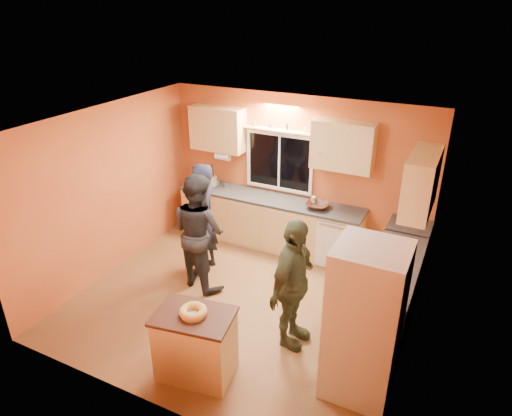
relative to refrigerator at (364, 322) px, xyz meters
The scene contains 14 objects.
ground 2.24m from the refrigerator, 157.06° to the left, with size 4.50×4.50×0.00m, color brown.
room_shell 2.26m from the refrigerator, 145.60° to the left, with size 4.54×4.04×2.61m.
back_counter 3.16m from the refrigerator, 126.89° to the left, with size 4.23×0.62×0.90m.
right_counter 1.38m from the refrigerator, 87.36° to the left, with size 0.62×1.84×0.90m.
refrigerator is the anchor object (origin of this frame).
island 1.88m from the refrigerator, 160.19° to the right, with size 0.95×0.72×0.84m.
bundt_pastry 1.82m from the refrigerator, 160.19° to the right, with size 0.31×0.31×0.09m, color #DEB45B.
person_left 3.12m from the refrigerator, 155.26° to the left, with size 0.65×0.43×1.78m, color black.
person_center 2.83m from the refrigerator, 160.00° to the left, with size 0.86×0.67×1.77m, color black.
person_right 1.02m from the refrigerator, 158.97° to the left, with size 1.00×0.42×1.71m, color #313924.
mixing_bowl 2.82m from the refrigerator, 119.25° to the left, with size 0.37×0.37×0.09m, color black.
utensil_crock 4.22m from the refrigerator, 142.98° to the left, with size 0.14×0.14×0.17m, color beige.
potted_plant 0.53m from the refrigerator, 82.37° to the left, with size 0.30×0.26×0.33m, color gray.
red_box 1.22m from the refrigerator, 89.04° to the left, with size 0.16×0.12×0.07m, color maroon.
Camera 1 is at (2.55, -4.70, 3.99)m, focal length 32.00 mm.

